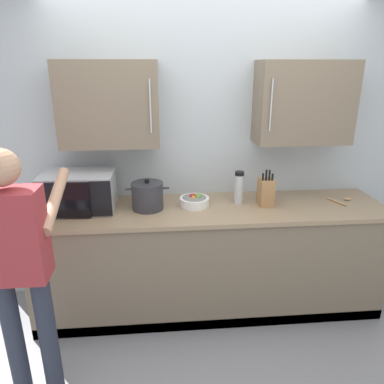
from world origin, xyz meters
name	(u,v)px	position (x,y,z in m)	size (l,w,h in m)	color
back_wall_tiled	(206,128)	(0.00, 1.23, 1.50)	(3.71, 0.44, 2.88)	#B2BCC1
counter_unit	(209,258)	(0.00, 0.88, 0.46)	(2.86, 0.70, 0.93)	#756651
microwave_oven	(75,192)	(-1.05, 0.92, 1.08)	(0.55, 0.40, 0.30)	#B7BABF
thermos_flask	(239,188)	(0.24, 0.94, 1.07)	(0.07, 0.07, 0.27)	#B7BABF
fruit_bowl	(195,201)	(-0.12, 0.92, 0.97)	(0.24, 0.24, 0.10)	white
wooden_spoon	(342,200)	(1.13, 0.92, 0.94)	(0.20, 0.19, 0.02)	tan
stock_pot	(147,196)	(-0.50, 0.89, 1.04)	(0.35, 0.25, 0.25)	#2D2D33
knife_block	(266,192)	(0.45, 0.89, 1.04)	(0.11, 0.15, 0.30)	#A37547
person_figure	(18,261)	(-1.20, 0.07, 0.97)	(0.44, 0.64, 1.62)	#282D3D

